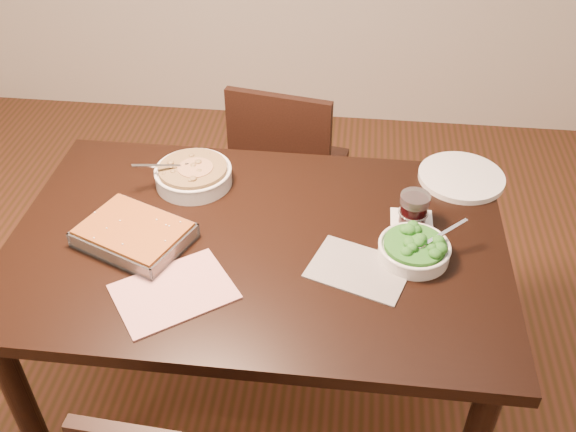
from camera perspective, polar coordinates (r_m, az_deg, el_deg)
The scene contains 11 objects.
ground at distance 2.37m, azimuth -2.22°, elevation -15.87°, with size 4.00×4.00×0.00m, color #3E2811.
table at distance 1.88m, azimuth -2.71°, elevation -4.28°, with size 1.40×0.90×0.75m.
magazine_a at distance 1.68m, azimuth -10.11°, elevation -6.65°, with size 0.29×0.21×0.01m, color #AB313C.
magazine_b at distance 1.73m, azimuth 6.34°, elevation -4.72°, with size 0.26×0.18×0.00m, color #2A2931.
coaster at distance 1.90m, azimuth 10.93°, elevation -0.54°, with size 0.12×0.12×0.00m, color white.
stew_bowl at distance 2.02m, azimuth -8.41°, elevation 3.68°, with size 0.25×0.24×0.09m.
broccoli_bowl at distance 1.77m, azimuth 11.16°, elevation -2.90°, with size 0.21×0.20×0.08m.
baking_dish at distance 1.84m, azimuth -13.52°, elevation -1.60°, with size 0.35×0.31×0.05m.
wine_tumbler at distance 1.87m, azimuth 11.12°, elevation 0.68°, with size 0.09×0.09×0.10m.
dinner_plate at distance 2.10m, azimuth 15.15°, elevation 3.36°, with size 0.27×0.27×0.02m, color white.
chair_far at distance 2.58m, azimuth -0.12°, elevation 4.42°, with size 0.46×0.46×0.85m.
Camera 1 is at (0.24, -1.34, 1.94)m, focal length 40.00 mm.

